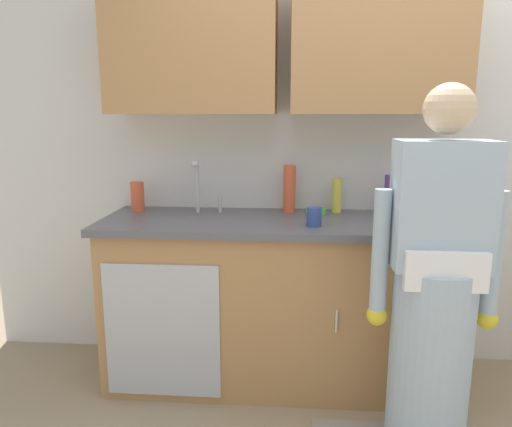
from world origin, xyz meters
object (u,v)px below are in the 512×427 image
object	(u,v)px
bottle_water_short	(138,196)
bottle_dish_liquid	(337,195)
knife_on_counter	(424,227)
cup_by_sink	(314,217)
person_at_sink	(434,309)
sponge	(315,211)
bottle_soap	(289,189)
bottle_water_tall	(445,195)
bottle_cleaner_spray	(390,195)
sink	(200,220)

from	to	relation	value
bottle_water_short	bottle_dish_liquid	size ratio (longest dim) A/B	0.87
bottle_water_short	bottle_dish_liquid	world-z (taller)	bottle_dish_liquid
knife_on_counter	cup_by_sink	bearing A→B (deg)	15.11
person_at_sink	bottle_water_short	size ratio (longest dim) A/B	9.43
sponge	knife_on_counter	bearing A→B (deg)	-31.32
knife_on_counter	bottle_water_short	bearing A→B (deg)	3.63
bottle_soap	bottle_water_tall	xyz separation A→B (m)	(0.87, -0.02, -0.02)
bottle_soap	knife_on_counter	size ratio (longest dim) A/B	1.14
bottle_cleaner_spray	bottle_dish_liquid	xyz separation A→B (m)	(-0.29, 0.03, -0.01)
sink	bottle_water_tall	distance (m)	1.38
bottle_cleaner_spray	sponge	distance (m)	0.43
bottle_water_short	knife_on_counter	distance (m)	1.60
bottle_cleaner_spray	sponge	world-z (taller)	bottle_cleaner_spray
bottle_cleaner_spray	cup_by_sink	size ratio (longest dim) A/B	2.33
knife_on_counter	person_at_sink	bearing A→B (deg)	97.33
bottle_water_tall	cup_by_sink	world-z (taller)	bottle_water_tall
knife_on_counter	sponge	distance (m)	0.62
sink	person_at_sink	bearing A→B (deg)	-28.69
person_at_sink	cup_by_sink	world-z (taller)	person_at_sink
sink	bottle_water_short	xyz separation A→B (m)	(-0.40, 0.16, 0.10)
bottle_water_short	bottle_dish_liquid	xyz separation A→B (m)	(1.16, 0.05, 0.01)
bottle_soap	bottle_cleaner_spray	xyz separation A→B (m)	(0.57, -0.02, -0.02)
person_at_sink	cup_by_sink	distance (m)	0.73
bottle_cleaner_spray	bottle_water_tall	bearing A→B (deg)	0.73
bottle_water_tall	knife_on_counter	world-z (taller)	bottle_water_tall
bottle_cleaner_spray	bottle_dish_liquid	size ratio (longest dim) A/B	1.14
person_at_sink	bottle_soap	world-z (taller)	person_at_sink
knife_on_counter	sponge	xyz separation A→B (m)	(-0.53, 0.32, 0.01)
sink	bottle_soap	size ratio (longest dim) A/B	1.83
bottle_soap	knife_on_counter	world-z (taller)	bottle_soap
person_at_sink	bottle_soap	size ratio (longest dim) A/B	5.93
bottle_cleaner_spray	bottle_water_short	bearing A→B (deg)	-179.45
person_at_sink	sponge	xyz separation A→B (m)	(-0.47, 0.77, 0.26)
bottle_cleaner_spray	bottle_water_short	size ratio (longest dim) A/B	1.31
bottle_cleaner_spray	bottle_water_tall	xyz separation A→B (m)	(0.31, 0.00, 0.00)
person_at_sink	bottle_dish_liquid	bearing A→B (deg)	113.03
bottle_water_tall	knife_on_counter	size ratio (longest dim) A/B	0.94
bottle_water_tall	knife_on_counter	xyz separation A→B (m)	(-0.19, -0.33, -0.11)
person_at_sink	bottle_soap	distance (m)	1.08
bottle_water_tall	sponge	size ratio (longest dim) A/B	2.06
cup_by_sink	knife_on_counter	world-z (taller)	cup_by_sink
person_at_sink	knife_on_counter	xyz separation A→B (m)	(0.06, 0.45, 0.25)
sink	bottle_water_tall	xyz separation A→B (m)	(1.36, 0.17, 0.13)
bottle_water_tall	knife_on_counter	distance (m)	0.40
bottle_cleaner_spray	sponge	bearing A→B (deg)	-178.71
bottle_water_short	bottle_water_tall	distance (m)	1.76
sink	bottle_soap	distance (m)	0.55
bottle_soap	sink	bearing A→B (deg)	-158.73
bottle_dish_liquid	bottle_water_short	bearing A→B (deg)	-177.62
bottle_soap	bottle_water_tall	size ratio (longest dim) A/B	1.20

